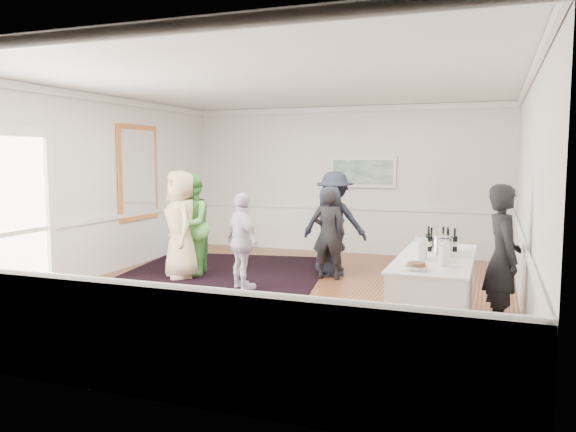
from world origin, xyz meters
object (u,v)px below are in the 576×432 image
(nut_bowl, at_px, (417,266))
(ice_bucket, at_px, (442,246))
(guest_dark_b, at_px, (329,234))
(guest_navy, at_px, (329,231))
(guest_dark_a, at_px, (334,221))
(guest_tan, at_px, (181,225))
(bartender, at_px, (503,258))
(guest_lilac, at_px, (243,242))
(serving_table, at_px, (434,295))
(guest_green, at_px, (190,225))

(nut_bowl, bearing_deg, ice_bucket, 79.92)
(ice_bucket, bearing_deg, nut_bowl, -100.08)
(guest_dark_b, distance_m, guest_navy, 0.34)
(guest_dark_b, bearing_deg, guest_dark_a, -85.58)
(guest_navy, xyz_separation_m, nut_bowl, (1.99, -3.64, 0.16))
(guest_tan, bearing_deg, guest_dark_b, 64.72)
(bartender, bearing_deg, guest_dark_b, 38.21)
(guest_tan, height_order, guest_lilac, guest_tan)
(serving_table, height_order, guest_lilac, guest_lilac)
(guest_dark_b, xyz_separation_m, guest_navy, (-0.08, 0.33, 0.01))
(bartender, distance_m, guest_dark_a, 4.02)
(guest_tan, height_order, guest_green, guest_tan)
(bartender, xyz_separation_m, guest_dark_a, (-2.88, 2.80, 0.03))
(guest_lilac, xyz_separation_m, guest_dark_a, (0.96, 1.96, 0.15))
(nut_bowl, bearing_deg, guest_tan, 150.10)
(guest_dark_b, bearing_deg, bartender, 139.82)
(ice_bucket, bearing_deg, guest_lilac, 160.81)
(guest_green, height_order, guest_dark_a, guest_dark_a)
(bartender, relative_size, nut_bowl, 7.14)
(bartender, distance_m, guest_navy, 3.74)
(bartender, xyz_separation_m, guest_navy, (-2.86, 2.41, -0.10))
(serving_table, bearing_deg, ice_bucket, 63.41)
(guest_lilac, distance_m, guest_navy, 1.84)
(guest_tan, distance_m, ice_bucket, 4.75)
(serving_table, height_order, guest_dark_a, guest_dark_a)
(guest_green, bearing_deg, ice_bucket, 51.71)
(ice_bucket, relative_size, nut_bowl, 1.04)
(guest_lilac, distance_m, nut_bowl, 3.63)
(guest_navy, height_order, nut_bowl, guest_navy)
(nut_bowl, bearing_deg, guest_lilac, 145.03)
(guest_tan, xyz_separation_m, guest_lilac, (1.35, -0.41, -0.17))
(bartender, height_order, guest_lilac, bartender)
(guest_lilac, bearing_deg, serving_table, -164.60)
(guest_dark_b, distance_m, ice_bucket, 3.13)
(guest_green, relative_size, guest_dark_a, 0.99)
(bartender, height_order, guest_dark_a, guest_dark_a)
(serving_table, xyz_separation_m, bartender, (0.75, 0.38, 0.43))
(guest_green, distance_m, ice_bucket, 4.75)
(guest_navy, distance_m, nut_bowl, 4.15)
(serving_table, xyz_separation_m, guest_tan, (-4.44, 1.63, 0.47))
(guest_dark_a, bearing_deg, nut_bowl, 116.43)
(guest_green, height_order, guest_navy, guest_green)
(serving_table, bearing_deg, guest_lilac, 158.36)
(serving_table, distance_m, guest_navy, 3.50)
(bartender, distance_m, nut_bowl, 1.51)
(guest_green, distance_m, guest_lilac, 1.42)
(guest_lilac, bearing_deg, guest_navy, -85.15)
(bartender, height_order, guest_green, guest_green)
(bartender, xyz_separation_m, nut_bowl, (-0.86, -1.23, 0.07))
(guest_lilac, bearing_deg, ice_bucket, -162.15)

